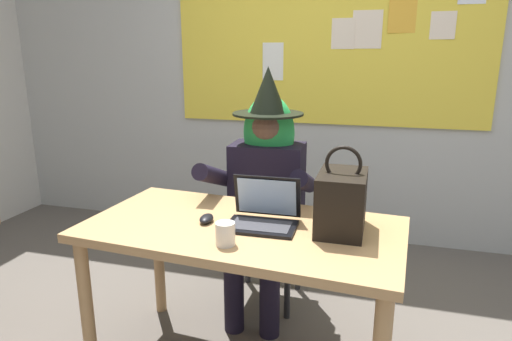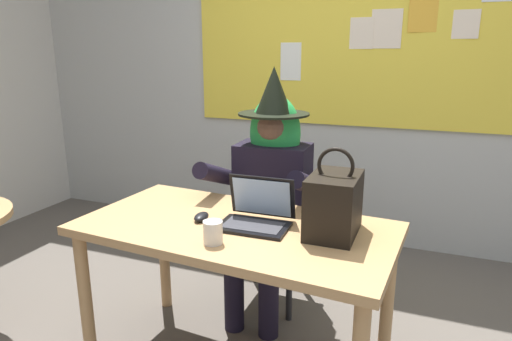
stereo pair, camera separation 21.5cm
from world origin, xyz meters
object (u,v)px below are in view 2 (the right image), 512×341
object	(u,v)px
chair_at_desk	(276,217)
coffee_mug	(213,232)
person_costumed	(270,178)
desk_main	(236,244)
laptop	(257,215)
computer_mouse	(201,217)
handbag	(334,204)

from	to	relation	value
chair_at_desk	coffee_mug	xyz separation A→B (m)	(0.05, -0.94, 0.28)
chair_at_desk	person_costumed	world-z (taller)	person_costumed
desk_main	laptop	bearing A→B (deg)	21.88
computer_mouse	handbag	size ratio (longest dim) A/B	0.28
person_costumed	coffee_mug	distance (m)	0.82
computer_mouse	coffee_mug	xyz separation A→B (m)	(0.17, -0.21, 0.03)
desk_main	handbag	bearing A→B (deg)	7.99
desk_main	handbag	size ratio (longest dim) A/B	3.87
handbag	desk_main	bearing A→B (deg)	-172.01
laptop	computer_mouse	world-z (taller)	laptop
chair_at_desk	computer_mouse	xyz separation A→B (m)	(-0.12, -0.73, 0.25)
chair_at_desk	laptop	bearing A→B (deg)	11.75
desk_main	person_costumed	size ratio (longest dim) A/B	1.03
person_costumed	coffee_mug	world-z (taller)	person_costumed
computer_mouse	handbag	xyz separation A→B (m)	(0.60, 0.07, 0.12)
desk_main	laptop	world-z (taller)	laptop
laptop	handbag	xyz separation A→B (m)	(0.34, 0.02, 0.09)
laptop	computer_mouse	bearing A→B (deg)	-171.84
chair_at_desk	handbag	xyz separation A→B (m)	(0.48, -0.67, 0.36)
desk_main	laptop	distance (m)	0.17
laptop	person_costumed	bearing A→B (deg)	102.41
computer_mouse	coffee_mug	size ratio (longest dim) A/B	1.09
handbag	coffee_mug	world-z (taller)	handbag
person_costumed	handbag	xyz separation A→B (m)	(0.48, -0.54, 0.08)
computer_mouse	desk_main	bearing A→B (deg)	-3.92
laptop	coffee_mug	size ratio (longest dim) A/B	3.33
chair_at_desk	handbag	bearing A→B (deg)	36.10
handbag	coffee_mug	bearing A→B (deg)	-147.09
person_costumed	computer_mouse	bearing A→B (deg)	-12.68
desk_main	laptop	xyz separation A→B (m)	(0.09, 0.04, 0.14)
computer_mouse	chair_at_desk	bearing A→B (deg)	74.43
computer_mouse	handbag	world-z (taller)	handbag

